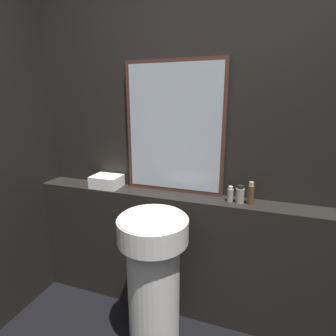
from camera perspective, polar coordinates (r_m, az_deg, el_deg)
name	(u,v)px	position (r m, az deg, el deg)	size (l,w,h in m)	color
wall_back	(188,145)	(1.86, 4.43, 5.12)	(8.00, 0.06, 2.50)	black
vanity_counter	(182,254)	(2.03, 3.00, -18.15)	(2.27, 0.20, 0.91)	black
pedestal_sink	(154,278)	(1.74, -3.15, -22.75)	(0.42, 0.42, 0.90)	silver
mirror	(174,129)	(1.83, 1.35, 8.57)	(0.70, 0.03, 0.91)	#47281E
towel_stack	(107,181)	(2.05, -13.18, -2.82)	(0.22, 0.17, 0.09)	white
shampoo_bottle	(230,194)	(1.76, 13.39, -5.62)	(0.04, 0.04, 0.10)	gray
conditioner_bottle	(240,195)	(1.75, 15.41, -5.63)	(0.05, 0.05, 0.12)	gray
lotion_bottle	(251,194)	(1.75, 17.53, -5.38)	(0.04, 0.04, 0.15)	#4C3823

